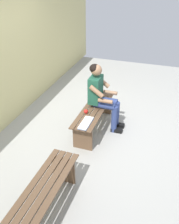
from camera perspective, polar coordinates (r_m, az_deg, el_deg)
The scene contains 6 objects.
ground_plane at distance 4.07m, azimuth 10.31°, elevation -14.31°, with size 10.00×7.00×0.04m, color #9E9E99.
bench_near at distance 4.80m, azimuth 1.05°, elevation -0.35°, with size 1.53×0.40×0.47m.
bench_far at distance 3.35m, azimuth -10.27°, elevation -17.85°, with size 1.45×0.40×0.47m.
person_seated at distance 4.72m, azimuth 2.77°, elevation 3.95°, with size 0.50×0.69×1.27m.
apple at distance 4.56m, azimuth -0.80°, elevation 0.12°, with size 0.08×0.08×0.08m, color red.
book_open at distance 4.29m, azimuth -0.82°, elevation -2.49°, with size 0.41×0.16×0.02m.
Camera 1 is at (3.91, 1.23, 2.84)m, focal length 40.83 mm.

